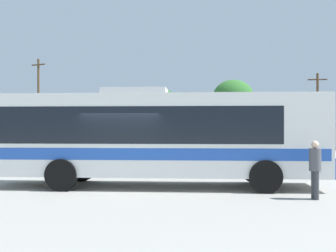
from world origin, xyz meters
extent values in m
plane|color=gray|center=(0.00, 10.00, 0.00)|extent=(300.00, 300.00, 0.00)
cube|color=beige|center=(0.00, 25.02, 1.00)|extent=(80.00, 0.30, 2.00)
cube|color=white|center=(0.99, 0.66, 1.80)|extent=(11.30, 3.70, 2.72)
cube|color=black|center=(0.44, 0.60, 2.13)|extent=(9.31, 3.52, 1.20)
cube|color=#2351B2|center=(0.99, 0.66, 1.20)|extent=(11.08, 3.70, 0.38)
cube|color=#19212D|center=(6.52, 1.24, 2.29)|extent=(0.28, 2.29, 1.41)
cube|color=#2351B2|center=(6.53, 1.24, 0.77)|extent=(0.32, 2.49, 0.65)
cube|color=#B2B2B2|center=(0.17, 0.57, 3.28)|extent=(2.33, 1.63, 0.24)
cylinder|color=black|center=(4.28, 2.24, 0.52)|extent=(1.07, 0.41, 1.04)
cylinder|color=black|center=(4.54, -0.20, 0.52)|extent=(1.07, 0.41, 1.04)
cylinder|color=black|center=(-2.17, 1.56, 0.52)|extent=(1.07, 0.41, 1.04)
cylinder|color=black|center=(-1.91, -0.87, 0.52)|extent=(1.07, 0.41, 1.04)
cylinder|color=#38383D|center=(5.85, -1.00, 0.41)|extent=(0.15, 0.15, 0.81)
cylinder|color=#38383D|center=(5.89, -1.15, 0.41)|extent=(0.15, 0.15, 0.81)
cylinder|color=#4C4C51|center=(5.87, -1.08, 1.13)|extent=(0.42, 0.42, 0.64)
sphere|color=beige|center=(5.87, -1.08, 1.56)|extent=(0.22, 0.22, 0.22)
cylinder|color=gray|center=(-7.68, 5.48, 0.98)|extent=(0.05, 0.05, 1.95)
cone|color=red|center=(-7.68, 5.48, 1.72)|extent=(2.04, 2.04, 0.56)
cube|color=brown|center=(-7.68, 5.48, 0.18)|extent=(0.45, 0.45, 0.36)
cube|color=slate|center=(-10.59, 22.15, 0.63)|extent=(4.53, 2.03, 0.62)
cube|color=black|center=(-10.37, 22.16, 1.20)|extent=(2.53, 1.78, 0.51)
cylinder|color=black|center=(-11.92, 21.20, 0.32)|extent=(0.65, 0.25, 0.64)
cylinder|color=black|center=(-12.01, 22.96, 0.32)|extent=(0.65, 0.25, 0.64)
cylinder|color=black|center=(-9.17, 21.34, 0.32)|extent=(0.65, 0.25, 0.64)
cylinder|color=black|center=(-9.26, 23.10, 0.32)|extent=(0.65, 0.25, 0.64)
cube|color=silver|center=(-5.12, 22.44, 0.64)|extent=(4.45, 2.12, 0.65)
cube|color=black|center=(-4.90, 22.42, 1.24)|extent=(2.50, 1.83, 0.53)
cylinder|color=black|center=(-6.52, 21.66, 0.32)|extent=(0.65, 0.27, 0.64)
cylinder|color=black|center=(-6.39, 23.42, 0.32)|extent=(0.65, 0.27, 0.64)
cylinder|color=black|center=(-3.84, 21.46, 0.32)|extent=(0.65, 0.27, 0.64)
cylinder|color=black|center=(-3.71, 23.22, 0.32)|extent=(0.65, 0.27, 0.64)
cube|color=navy|center=(2.28, 21.83, 0.62)|extent=(4.18, 1.84, 0.60)
cube|color=black|center=(2.49, 21.82, 1.17)|extent=(2.30, 1.68, 0.49)
cylinder|color=black|center=(0.98, 20.96, 0.32)|extent=(0.64, 0.23, 0.64)
cylinder|color=black|center=(1.00, 22.72, 0.32)|extent=(0.64, 0.23, 0.64)
cylinder|color=black|center=(3.56, 20.93, 0.32)|extent=(0.64, 0.23, 0.64)
cylinder|color=black|center=(3.58, 22.70, 0.32)|extent=(0.64, 0.23, 0.64)
cylinder|color=#4C3823|center=(-17.15, 27.49, 4.59)|extent=(0.24, 0.24, 9.18)
cube|color=#473321|center=(-17.15, 27.49, 8.58)|extent=(1.76, 0.65, 0.12)
cylinder|color=#4C3823|center=(11.07, 28.64, 3.60)|extent=(0.24, 0.24, 7.20)
cube|color=#473321|center=(11.07, 28.64, 6.60)|extent=(1.80, 0.17, 0.12)
cylinder|color=brown|center=(-14.09, 27.78, 1.34)|extent=(0.32, 0.32, 2.68)
ellipsoid|color=#38752D|center=(-14.09, 27.78, 3.80)|extent=(3.20, 3.20, 2.72)
cylinder|color=brown|center=(-4.27, 28.92, 1.54)|extent=(0.32, 0.32, 3.08)
ellipsoid|color=#23561E|center=(-4.27, 28.92, 4.38)|extent=(3.71, 3.71, 3.16)
cylinder|color=brown|center=(3.03, 29.68, 1.82)|extent=(0.32, 0.32, 3.63)
ellipsoid|color=#2D6628|center=(3.03, 29.68, 5.09)|extent=(4.15, 4.15, 3.53)
camera|label=1|loc=(3.78, -13.61, 2.08)|focal=44.97mm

